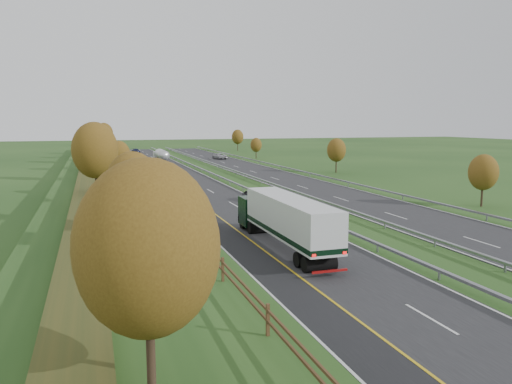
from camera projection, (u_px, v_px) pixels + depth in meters
ground at (241, 183)px, 79.34m from camera, size 400.00×400.00×0.00m
near_carriageway at (185, 181)px, 81.57m from camera, size 10.50×200.00×0.04m
far_carriageway at (279, 178)px, 86.66m from camera, size 10.50×200.00×0.04m
hard_shoulder at (162, 182)px, 80.41m from camera, size 3.00×200.00×0.04m
lane_markings at (223, 180)px, 83.43m from camera, size 26.75×200.00×0.01m
embankment_left at (102, 178)px, 77.42m from camera, size 12.00×200.00×2.00m
hedge_left at (88, 168)px, 76.59m from camera, size 2.20×180.00×1.10m
fence_left at (132, 166)px, 78.18m from camera, size 0.12×189.06×1.20m
median_barrier_near at (219, 176)px, 83.24m from camera, size 0.32×200.00×0.71m
median_barrier_far at (248, 175)px, 84.82m from camera, size 0.32×200.00×0.71m
outer_barrier_far at (310, 173)px, 88.37m from camera, size 0.32×200.00×0.71m
trees_left at (103, 144)px, 73.61m from camera, size 6.64×164.30×7.66m
trees_far at (288, 145)px, 117.66m from camera, size 8.45×118.60×7.12m
box_lorry at (284, 219)px, 37.83m from camera, size 2.58×16.28×4.06m
road_tanker at (161, 157)px, 112.59m from camera, size 2.40×11.22×3.46m
car_dark_near at (251, 196)px, 61.00m from camera, size 1.58×3.80×1.29m
car_silver_mid at (168, 169)px, 93.25m from camera, size 2.20×4.88×1.55m
car_small_far at (136, 151)px, 154.21m from camera, size 2.43×4.83×1.35m
car_oncoming at (219, 156)px, 129.85m from camera, size 3.08×5.79×1.55m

